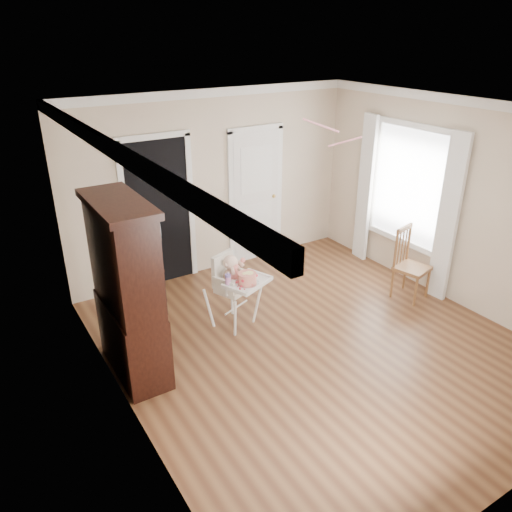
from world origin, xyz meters
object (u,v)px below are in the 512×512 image
high_chair (233,283)px  sippy_cup (228,279)px  china_cabinet (128,291)px  dining_chair (410,266)px  cake (247,278)px

high_chair → sippy_cup: size_ratio=5.73×
sippy_cup → china_cabinet: (-1.22, -0.09, 0.24)m
high_chair → china_cabinet: size_ratio=0.49×
high_chair → dining_chair: size_ratio=0.96×
sippy_cup → china_cabinet: 1.25m
cake → dining_chair: dining_chair is taller
high_chair → cake: 0.27m
cake → sippy_cup: sippy_cup is taller
high_chair → sippy_cup: (-0.15, -0.14, 0.15)m
dining_chair → high_chair: bearing=150.9°
cake → sippy_cup: 0.23m
cake → china_cabinet: 1.45m
dining_chair → sippy_cup: bearing=154.6°
cake → china_cabinet: bearing=-180.0°
china_cabinet → dining_chair: (3.79, -0.42, -0.51)m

